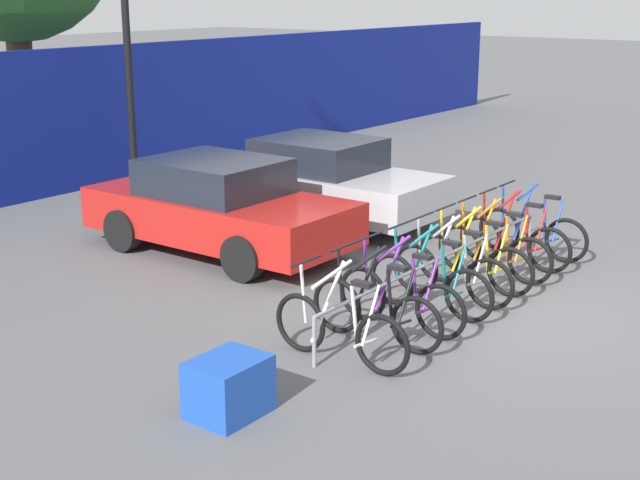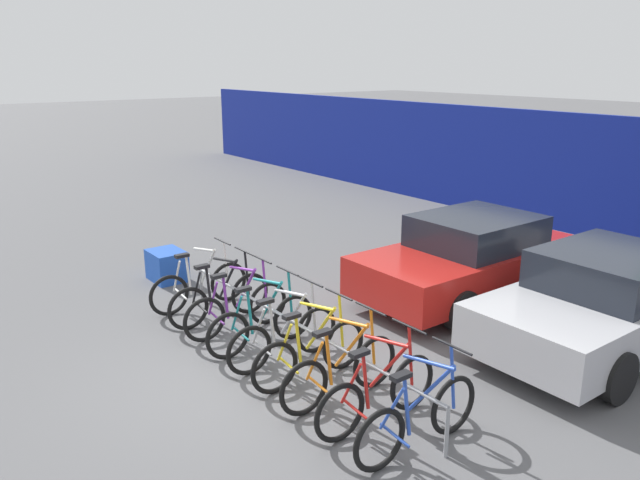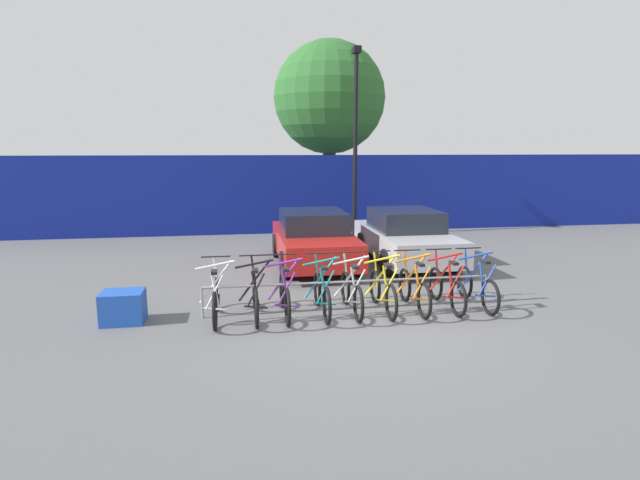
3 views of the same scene
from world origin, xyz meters
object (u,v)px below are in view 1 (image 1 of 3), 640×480
car_silver (322,181)px  bicycle_purple (400,298)px  bicycle_silver (452,272)px  car_red (219,206)px  bicycle_yellow (474,261)px  bicycle_blue (532,232)px  bicycle_white (340,329)px  bicycle_teal (430,283)px  bicycle_red (514,241)px  bike_rack (442,261)px  bicycle_black (376,311)px  lamp_post (125,9)px  cargo_crate (229,387)px  bicycle_orange (494,251)px

car_silver → bicycle_purple: bearing=-133.3°
bicycle_silver → car_red: (-0.12, 3.85, 0.31)m
bicycle_silver → car_silver: (2.29, 3.72, 0.31)m
bicycle_yellow → bicycle_blue: same height
bicycle_silver → bicycle_purple: bearing=-179.1°
bicycle_white → bicycle_yellow: 3.00m
bicycle_purple → bicycle_silver: size_ratio=1.00×
bicycle_teal → bicycle_red: (2.36, 0.00, 0.00)m
bike_rack → bicycle_yellow: bicycle_yellow is taller
bicycle_white → bicycle_purple: size_ratio=1.00×
bicycle_yellow → car_silver: 4.10m
bike_rack → bicycle_purple: size_ratio=3.15×
bicycle_black → car_silver: (4.02, 3.72, 0.31)m
bike_rack → bicycle_blue: bicycle_blue is taller
bicycle_red → lamp_post: size_ratio=0.28×
bicycle_purple → bicycle_black: bearing=179.5°
bicycle_white → bicycle_silver: size_ratio=1.00×
bicycle_silver → lamp_post: bearing=77.4°
car_red → cargo_crate: bearing=-136.1°
bike_rack → bicycle_black: 1.75m
bicycle_silver → bicycle_red: bearing=0.9°
bicycle_yellow → car_red: (-0.71, 3.85, 0.31)m
bicycle_purple → bicycle_blue: 3.64m
bicycle_red → bicycle_teal: bearing=178.7°
car_silver → bicycle_teal: bearing=-127.3°
bicycle_purple → cargo_crate: size_ratio=2.44×
bicycle_purple → bicycle_white: bearing=179.5°
bicycle_purple → car_red: size_ratio=0.42×
bicycle_red → car_red: size_ratio=0.42×
bike_rack → bicycle_teal: size_ratio=3.15×
bicycle_purple → bicycle_orange: same height
bicycle_white → bicycle_black: bearing=0.8°
bicycle_black → bicycle_orange: 2.92m
car_red → car_silver: size_ratio=1.02×
bicycle_purple → lamp_post: size_ratio=0.28×
bicycle_white → cargo_crate: size_ratio=2.44×
bicycle_blue → car_silver: bearing=88.4°
bicycle_teal → car_silver: size_ratio=0.42×
bicycle_yellow → cargo_crate: 4.57m
lamp_post → cargo_crate: lamp_post is taller
lamp_post → car_silver: bearing=-84.9°
bicycle_blue → cargo_crate: bearing=175.1°
bicycle_teal → bicycle_blue: same height
bike_rack → bicycle_blue: (2.42, -0.15, -0.13)m
cargo_crate → bicycle_purple: bearing=-2.7°
bike_rack → bicycle_orange: (1.18, -0.15, -0.13)m
bike_rack → car_red: bearing=92.0°
bicycle_black → bicycle_purple: size_ratio=1.00×
bicycle_yellow → lamp_post: (1.32, 7.97, 3.07)m
bicycle_black → car_red: size_ratio=0.42×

